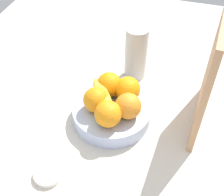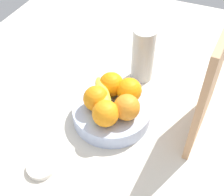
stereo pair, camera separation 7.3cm
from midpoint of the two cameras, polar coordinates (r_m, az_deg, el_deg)
ground_plane at (r=95.35cm, az=1.25°, el=-6.07°), size 180.00×140.00×3.00cm
fruit_bowl at (r=94.55cm, az=2.20°, el=-2.90°), size 24.59×24.59×5.10cm
orange_front_left at (r=92.63cm, az=5.54°, el=1.37°), size 7.90×7.90×7.90cm
orange_front_right at (r=94.26cm, az=2.07°, el=2.52°), size 7.90×7.90×7.90cm
orange_center at (r=89.66cm, az=-0.74°, el=-0.19°), size 7.90×7.90×7.90cm
orange_back_left at (r=85.50cm, az=1.19°, el=-3.07°), size 7.90×7.90×7.90cm
orange_back_right at (r=87.48cm, az=5.22°, el=-1.89°), size 7.90×7.90×7.90cm
banana_bunch at (r=90.76cm, az=0.35°, el=-0.25°), size 17.55×13.10×6.20cm
cutting_board at (r=86.98cm, az=20.66°, el=2.64°), size 28.06×3.71×36.00cm
thermos_tumbler at (r=105.58cm, az=7.91°, el=8.04°), size 7.89×7.89×19.81cm
jar_lid at (r=86.05cm, az=-10.97°, el=-12.92°), size 7.85×7.85×1.62cm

